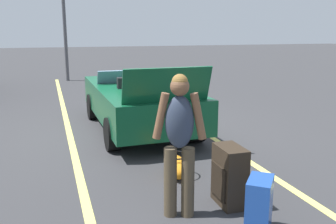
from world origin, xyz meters
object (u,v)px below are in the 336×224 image
Objects in this scene: suitcase_medium_bright at (259,207)px; traveler_person at (179,139)px; duffel_bag at (177,166)px; parking_lamp_post at (64,10)px; convertible_car at (136,100)px; suitcase_large_black at (229,176)px.

traveler_person is at bearing -4.88° from suitcase_medium_bright.
duffel_bag is at bearing 1.84° from traveler_person.
duffel_bag is 1.40m from traveler_person.
suitcase_medium_bright is at bearing -114.30° from traveler_person.
suitcase_medium_bright is at bearing -174.67° from parking_lamp_post.
convertible_car is at bearing -1.86° from duffel_bag.
traveler_person is at bearing 172.74° from convertible_car.
suitcase_large_black is at bearing -177.70° from convertible_car.
suitcase_large_black is at bearing -162.63° from duffel_bag.
convertible_car is 3.02m from duffel_bag.
parking_lamp_post reaches higher than traveler_person.
parking_lamp_post is at bearing 4.64° from duffel_bag.
traveler_person reaches higher than suitcase_large_black.
suitcase_large_black is at bearing -63.44° from traveler_person.
parking_lamp_post reaches higher than suitcase_large_black.
parking_lamp_post is at bearing 6.06° from convertible_car.
convertible_car is at bearing -48.32° from suitcase_medium_bright.
suitcase_medium_bright reaches higher than duffel_bag.
convertible_car is 6.74× the size of suitcase_medium_bright.
convertible_car is at bearing -85.90° from suitcase_large_black.
parking_lamp_post is at bearing 22.40° from traveler_person.
duffel_bag is at bearing -175.36° from parking_lamp_post.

